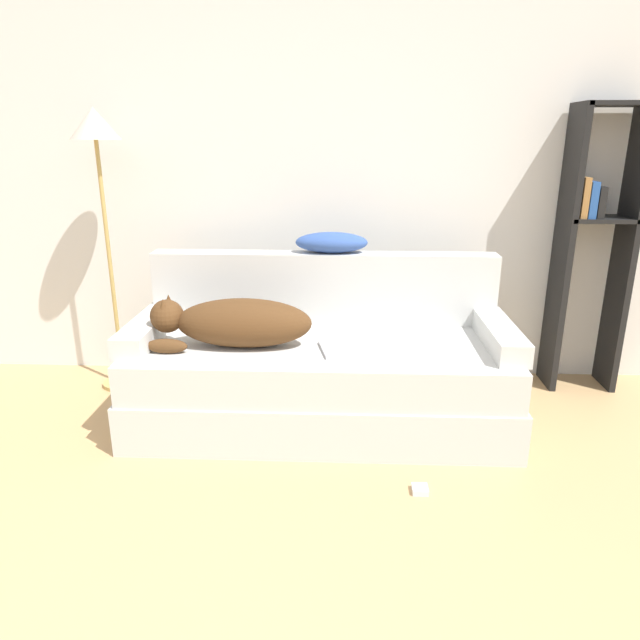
{
  "coord_description": "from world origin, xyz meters",
  "views": [
    {
      "loc": [
        0.33,
        -0.59,
        1.47
      ],
      "look_at": [
        0.21,
        2.1,
        0.61
      ],
      "focal_mm": 32.0,
      "sensor_mm": 36.0,
      "label": 1
    }
  ],
  "objects_px": {
    "throw_pillow": "(332,242)",
    "floor_lamp": "(98,160)",
    "couch": "(321,383)",
    "laptop": "(351,348)",
    "dog": "(234,322)",
    "power_adapter": "(420,489)",
    "bookshelf": "(594,237)"
  },
  "relations": [
    {
      "from": "dog",
      "to": "bookshelf",
      "type": "xyz_separation_m",
      "value": [
        2.0,
        0.65,
        0.34
      ]
    },
    {
      "from": "floor_lamp",
      "to": "dog",
      "type": "bearing_deg",
      "value": -31.77
    },
    {
      "from": "throw_pillow",
      "to": "floor_lamp",
      "type": "height_order",
      "value": "floor_lamp"
    },
    {
      "from": "couch",
      "to": "throw_pillow",
      "type": "height_order",
      "value": "throw_pillow"
    },
    {
      "from": "floor_lamp",
      "to": "laptop",
      "type": "bearing_deg",
      "value": -20.93
    },
    {
      "from": "dog",
      "to": "floor_lamp",
      "type": "height_order",
      "value": "floor_lamp"
    },
    {
      "from": "couch",
      "to": "power_adapter",
      "type": "bearing_deg",
      "value": -54.02
    },
    {
      "from": "dog",
      "to": "throw_pillow",
      "type": "xyz_separation_m",
      "value": [
        0.48,
        0.45,
        0.33
      ]
    },
    {
      "from": "power_adapter",
      "to": "floor_lamp",
      "type": "bearing_deg",
      "value": 148.23
    },
    {
      "from": "couch",
      "to": "laptop",
      "type": "distance_m",
      "value": 0.31
    },
    {
      "from": "floor_lamp",
      "to": "power_adapter",
      "type": "relative_size",
      "value": 23.67
    },
    {
      "from": "dog",
      "to": "laptop",
      "type": "distance_m",
      "value": 0.6
    },
    {
      "from": "couch",
      "to": "floor_lamp",
      "type": "height_order",
      "value": "floor_lamp"
    },
    {
      "from": "laptop",
      "to": "bookshelf",
      "type": "xyz_separation_m",
      "value": [
        1.41,
        0.68,
        0.46
      ]
    },
    {
      "from": "laptop",
      "to": "power_adapter",
      "type": "distance_m",
      "value": 0.76
    },
    {
      "from": "dog",
      "to": "bookshelf",
      "type": "distance_m",
      "value": 2.13
    },
    {
      "from": "couch",
      "to": "dog",
      "type": "xyz_separation_m",
      "value": [
        -0.43,
        -0.08,
        0.36
      ]
    },
    {
      "from": "bookshelf",
      "to": "floor_lamp",
      "type": "xyz_separation_m",
      "value": [
        -2.82,
        -0.14,
        0.43
      ]
    },
    {
      "from": "throw_pillow",
      "to": "floor_lamp",
      "type": "relative_size",
      "value": 0.25
    },
    {
      "from": "couch",
      "to": "bookshelf",
      "type": "bearing_deg",
      "value": 20.12
    },
    {
      "from": "dog",
      "to": "power_adapter",
      "type": "relative_size",
      "value": 11.88
    },
    {
      "from": "couch",
      "to": "throw_pillow",
      "type": "bearing_deg",
      "value": 83.33
    },
    {
      "from": "laptop",
      "to": "power_adapter",
      "type": "relative_size",
      "value": 4.87
    },
    {
      "from": "bookshelf",
      "to": "throw_pillow",
      "type": "bearing_deg",
      "value": -172.32
    },
    {
      "from": "laptop",
      "to": "floor_lamp",
      "type": "height_order",
      "value": "floor_lamp"
    },
    {
      "from": "couch",
      "to": "power_adapter",
      "type": "height_order",
      "value": "couch"
    },
    {
      "from": "couch",
      "to": "throw_pillow",
      "type": "distance_m",
      "value": 0.78
    },
    {
      "from": "couch",
      "to": "floor_lamp",
      "type": "relative_size",
      "value": 1.21
    },
    {
      "from": "couch",
      "to": "laptop",
      "type": "relative_size",
      "value": 5.87
    },
    {
      "from": "laptop",
      "to": "dog",
      "type": "bearing_deg",
      "value": 165.0
    },
    {
      "from": "couch",
      "to": "throw_pillow",
      "type": "relative_size",
      "value": 4.89
    },
    {
      "from": "dog",
      "to": "couch",
      "type": "bearing_deg",
      "value": 10.58
    }
  ]
}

